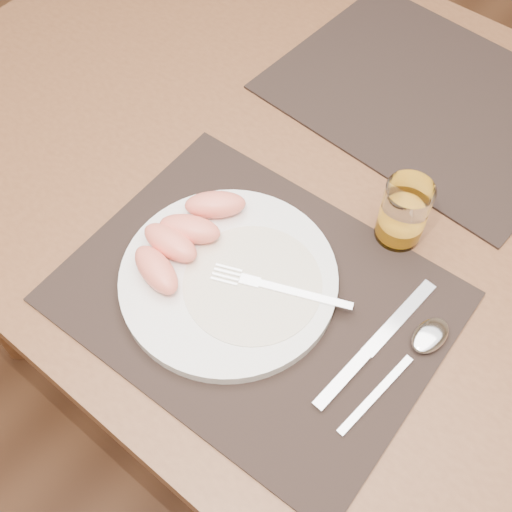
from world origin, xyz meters
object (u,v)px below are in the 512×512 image
at_px(placemat_far, 429,97).
at_px(fork, 269,286).
at_px(juice_glass, 403,214).
at_px(placemat_near, 255,297).
at_px(plate, 229,279).
at_px(table, 348,224).
at_px(spoon, 422,344).
at_px(knife, 367,353).

relative_size(placemat_far, fork, 2.69).
height_order(fork, juice_glass, juice_glass).
relative_size(placemat_near, placemat_far, 1.00).
xyz_separation_m(placemat_near, placemat_far, (-0.02, 0.44, 0.00)).
relative_size(placemat_near, plate, 1.67).
distance_m(table, spoon, 0.26).
distance_m(table, plate, 0.25).
bearing_deg(spoon, knife, -131.78).
relative_size(table, spoon, 7.29).
height_order(plate, fork, fork).
relative_size(placemat_near, spoon, 2.34).
bearing_deg(placemat_far, placemat_near, -87.94).
relative_size(table, juice_glass, 15.24).
height_order(table, juice_glass, juice_glass).
bearing_deg(juice_glass, placemat_far, 111.90).
distance_m(table, knife, 0.27).
xyz_separation_m(plate, fork, (0.05, 0.02, 0.01)).
distance_m(fork, knife, 0.14).
xyz_separation_m(plate, spoon, (0.23, 0.08, -0.00)).
relative_size(fork, spoon, 0.87).
xyz_separation_m(plate, juice_glass, (0.12, 0.20, 0.03)).
distance_m(placemat_far, plate, 0.45).
height_order(spoon, juice_glass, juice_glass).
xyz_separation_m(placemat_far, juice_glass, (0.10, -0.25, 0.04)).
height_order(plate, juice_glass, juice_glass).
bearing_deg(spoon, placemat_near, -159.84).
relative_size(table, placemat_near, 3.11).
bearing_deg(fork, knife, 3.41).
relative_size(table, fork, 8.36).
relative_size(placemat_near, fork, 2.69).
bearing_deg(plate, placemat_far, 87.16).
bearing_deg(placemat_near, knife, 8.31).
bearing_deg(plate, fork, 21.66).
xyz_separation_m(table, fork, (0.01, -0.21, 0.11)).
distance_m(fork, spoon, 0.19).
height_order(placemat_near, placemat_far, same).
xyz_separation_m(placemat_far, spoon, (0.21, -0.37, 0.01)).
relative_size(placemat_near, knife, 2.04).
relative_size(plate, juice_glass, 2.94).
distance_m(placemat_near, knife, 0.15).
bearing_deg(knife, fork, -176.59).
distance_m(plate, spoon, 0.24).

